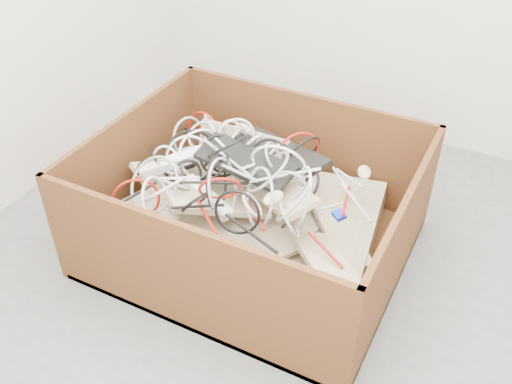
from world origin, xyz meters
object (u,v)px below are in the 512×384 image
at_px(power_strip_right, 207,197).
at_px(vga_plug, 339,215).
at_px(power_strip_left, 174,161).
at_px(cardboard_box, 250,224).

distance_m(power_strip_right, vga_plug, 0.54).
distance_m(power_strip_left, vga_plug, 0.75).
xyz_separation_m(cardboard_box, power_strip_left, (-0.34, -0.04, 0.25)).
relative_size(cardboard_box, power_strip_right, 4.79).
height_order(cardboard_box, power_strip_left, cardboard_box).
bearing_deg(power_strip_right, power_strip_left, 176.78).
distance_m(cardboard_box, power_strip_left, 0.42).
xyz_separation_m(cardboard_box, power_strip_right, (-0.12, -0.13, 0.19)).
bearing_deg(cardboard_box, power_strip_left, -172.53).
xyz_separation_m(cardboard_box, vga_plug, (0.41, -0.05, 0.24)).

